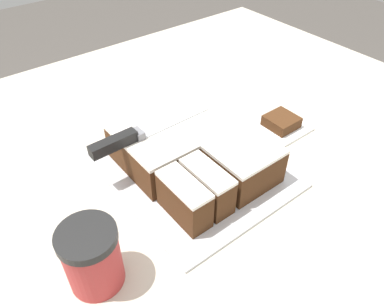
{
  "coord_description": "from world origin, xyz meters",
  "views": [
    {
      "loc": [
        -0.41,
        -0.54,
        1.44
      ],
      "look_at": [
        -0.06,
        -0.09,
        0.96
      ],
      "focal_mm": 35.0,
      "sensor_mm": 36.0,
      "label": 1
    }
  ],
  "objects_px": {
    "coffee_cup": "(92,257)",
    "brownie": "(281,121)",
    "knife": "(129,137)",
    "cake_board": "(192,169)",
    "cake": "(192,152)"
  },
  "relations": [
    {
      "from": "coffee_cup",
      "to": "brownie",
      "type": "xyz_separation_m",
      "value": [
        0.52,
        0.09,
        -0.04
      ]
    },
    {
      "from": "brownie",
      "to": "knife",
      "type": "bearing_deg",
      "value": 167.44
    },
    {
      "from": "cake_board",
      "to": "knife",
      "type": "height_order",
      "value": "knife"
    },
    {
      "from": "cake",
      "to": "brownie",
      "type": "relative_size",
      "value": 4.2
    },
    {
      "from": "coffee_cup",
      "to": "brownie",
      "type": "distance_m",
      "value": 0.53
    },
    {
      "from": "cake_board",
      "to": "knife",
      "type": "relative_size",
      "value": 1.37
    },
    {
      "from": "knife",
      "to": "coffee_cup",
      "type": "distance_m",
      "value": 0.24
    },
    {
      "from": "knife",
      "to": "brownie",
      "type": "xyz_separation_m",
      "value": [
        0.35,
        -0.08,
        -0.07
      ]
    },
    {
      "from": "cake_board",
      "to": "coffee_cup",
      "type": "relative_size",
      "value": 3.26
    },
    {
      "from": "knife",
      "to": "brownie",
      "type": "relative_size",
      "value": 3.97
    },
    {
      "from": "knife",
      "to": "brownie",
      "type": "bearing_deg",
      "value": -13.44
    },
    {
      "from": "cake_board",
      "to": "brownie",
      "type": "height_order",
      "value": "brownie"
    },
    {
      "from": "knife",
      "to": "cake",
      "type": "bearing_deg",
      "value": -32.51
    },
    {
      "from": "cake",
      "to": "coffee_cup",
      "type": "bearing_deg",
      "value": -158.2
    },
    {
      "from": "coffee_cup",
      "to": "brownie",
      "type": "relative_size",
      "value": 1.66
    }
  ]
}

